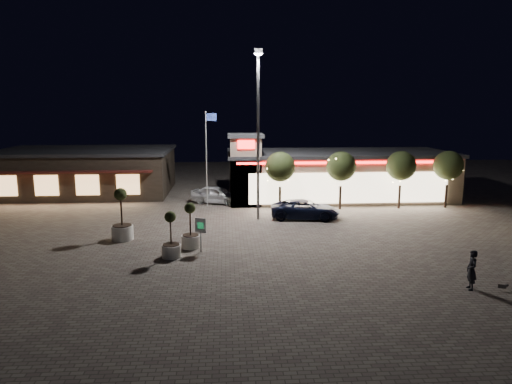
{
  "coord_description": "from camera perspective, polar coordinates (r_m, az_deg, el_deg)",
  "views": [
    {
      "loc": [
        -0.39,
        -25.3,
        8.29
      ],
      "look_at": [
        1.71,
        6.0,
        2.46
      ],
      "focal_mm": 32.0,
      "sensor_mm": 36.0,
      "label": 1
    }
  ],
  "objects": [
    {
      "name": "string_tree_d",
      "position": [
        40.97,
        22.9,
        3.07
      ],
      "size": [
        2.42,
        2.42,
        4.79
      ],
      "color": "#332319",
      "rests_on": "ground"
    },
    {
      "name": "ground",
      "position": [
        26.63,
        -2.83,
        -7.62
      ],
      "size": [
        90.0,
        90.0,
        0.0
      ],
      "primitive_type": "plane",
      "color": "#6C6357",
      "rests_on": "ground"
    },
    {
      "name": "floodlight_pole",
      "position": [
        33.41,
        0.27,
        8.35
      ],
      "size": [
        0.6,
        0.4,
        12.38
      ],
      "color": "gray",
      "rests_on": "ground"
    },
    {
      "name": "retail_building",
      "position": [
        42.73,
        9.61,
        2.2
      ],
      "size": [
        20.4,
        8.4,
        6.1
      ],
      "color": "gray",
      "rests_on": "ground"
    },
    {
      "name": "pickup_truck",
      "position": [
        34.65,
        6.16,
        -2.16
      ],
      "size": [
        5.45,
        3.13,
        1.43
      ],
      "primitive_type": "imported",
      "rotation": [
        0.0,
        0.0,
        1.42
      ],
      "color": "black",
      "rests_on": "ground"
    },
    {
      "name": "restaurant_building",
      "position": [
        47.67,
        -20.41,
        2.48
      ],
      "size": [
        16.4,
        11.0,
        4.3
      ],
      "color": "#382D23",
      "rests_on": "ground"
    },
    {
      "name": "dog",
      "position": [
        24.17,
        28.55,
        -10.23
      ],
      "size": [
        0.46,
        0.28,
        0.25
      ],
      "color": "#59514C",
      "rests_on": "ground"
    },
    {
      "name": "white_sedan",
      "position": [
        40.02,
        -4.93,
        -0.33
      ],
      "size": [
        4.91,
        3.41,
        1.55
      ],
      "primitive_type": "imported",
      "rotation": [
        0.0,
        0.0,
        1.18
      ],
      "color": "white",
      "rests_on": "ground"
    },
    {
      "name": "string_tree_c",
      "position": [
        39.34,
        17.68,
        3.13
      ],
      "size": [
        2.42,
        2.42,
        4.79
      ],
      "color": "#332319",
      "rests_on": "ground"
    },
    {
      "name": "valet_sign",
      "position": [
        26.56,
        -6.94,
        -4.53
      ],
      "size": [
        0.65,
        0.29,
        2.03
      ],
      "color": "gray",
      "rests_on": "ground"
    },
    {
      "name": "planter_left",
      "position": [
        30.11,
        -16.4,
        -3.85
      ],
      "size": [
        1.36,
        1.36,
        3.34
      ],
      "color": "white",
      "rests_on": "ground"
    },
    {
      "name": "pedestrian",
      "position": [
        23.44,
        25.35,
        -8.81
      ],
      "size": [
        0.53,
        0.73,
        1.87
      ],
      "primitive_type": "imported",
      "rotation": [
        0.0,
        0.0,
        -1.7
      ],
      "color": "black",
      "rests_on": "ground"
    },
    {
      "name": "string_tree_a",
      "position": [
        36.87,
        3.04,
        3.15
      ],
      "size": [
        2.42,
        2.42,
        4.79
      ],
      "color": "#332319",
      "rests_on": "ground"
    },
    {
      "name": "string_tree_b",
      "position": [
        37.79,
        10.6,
        3.17
      ],
      "size": [
        2.42,
        2.42,
        4.79
      ],
      "color": "#332319",
      "rests_on": "ground"
    },
    {
      "name": "flagpole",
      "position": [
        38.5,
        -6.1,
        5.19
      ],
      "size": [
        0.95,
        0.1,
        8.0
      ],
      "color": "white",
      "rests_on": "ground"
    },
    {
      "name": "planter_mid",
      "position": [
        26.07,
        -10.57,
        -6.3
      ],
      "size": [
        1.08,
        1.08,
        2.65
      ],
      "color": "white",
      "rests_on": "ground"
    },
    {
      "name": "planter_right",
      "position": [
        27.63,
        -8.18,
        -5.19
      ],
      "size": [
        1.12,
        1.12,
        2.76
      ],
      "color": "white",
      "rests_on": "ground"
    }
  ]
}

